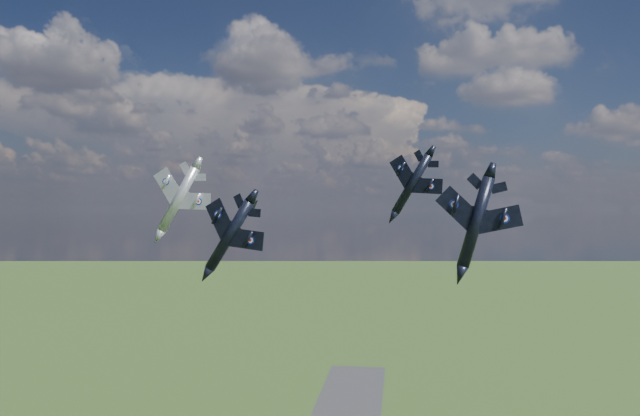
% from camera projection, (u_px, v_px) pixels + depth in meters
% --- Properties ---
extents(jet_lead_navy, '(14.26, 17.40, 8.70)m').
position_uv_depth(jet_lead_navy, '(230.00, 235.00, 84.15)').
color(jet_lead_navy, black).
extents(jet_right_navy, '(13.43, 16.89, 6.22)m').
position_uv_depth(jet_right_navy, '(476.00, 222.00, 76.11)').
color(jet_right_navy, black).
extents(jet_high_navy, '(14.56, 17.31, 8.15)m').
position_uv_depth(jet_high_navy, '(412.00, 184.00, 102.21)').
color(jet_high_navy, black).
extents(jet_left_silver, '(12.19, 16.15, 8.27)m').
position_uv_depth(jet_left_silver, '(178.00, 199.00, 96.62)').
color(jet_left_silver, '#B1B5BC').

